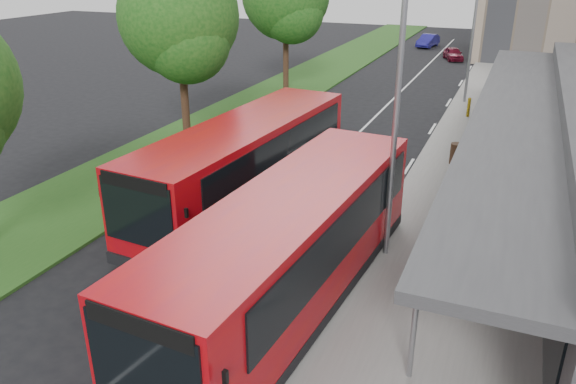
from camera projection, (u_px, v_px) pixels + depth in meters
name	position (u px, v px, depth m)	size (l,w,h in m)	color
ground	(229.00, 261.00, 16.49)	(120.00, 120.00, 0.00)	black
pavement	(493.00, 114.00, 31.32)	(5.00, 80.00, 0.15)	gray
grass_verge	(280.00, 94.00, 35.93)	(5.00, 80.00, 0.10)	#204C18
lane_centre_line	(365.00, 127.00, 29.23)	(0.12, 70.00, 0.01)	silver
kerb_dashes	(441.00, 114.00, 31.46)	(0.12, 56.00, 0.01)	silver
tree_mid	(180.00, 24.00, 24.52)	(5.27, 5.27, 8.46)	#352015
tree_far	(286.00, 1.00, 34.64)	(5.43, 5.43, 8.73)	#352015
lamp_post_near	(394.00, 101.00, 14.88)	(1.44, 0.28, 8.00)	gray
lamp_post_far	(473.00, 22.00, 31.87)	(1.44, 0.28, 8.00)	gray
bus_main	(291.00, 250.00, 13.84)	(3.55, 11.11, 3.10)	#AD090A
bus_second	(245.00, 165.00, 19.34)	(3.65, 11.15, 3.11)	#AD090A
litter_bin	(456.00, 154.00, 23.50)	(0.49, 0.49, 0.89)	#3D2719
bollard	(469.00, 107.00, 30.32)	(0.17, 0.17, 1.03)	yellow
car_near	(453.00, 54.00, 47.39)	(1.25, 3.10, 1.06)	#5C0D1E
car_far	(428.00, 41.00, 53.96)	(1.25, 3.60, 1.19)	navy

